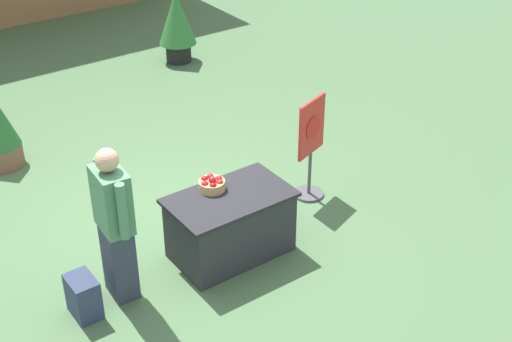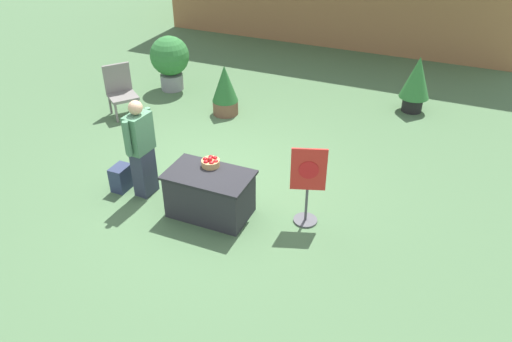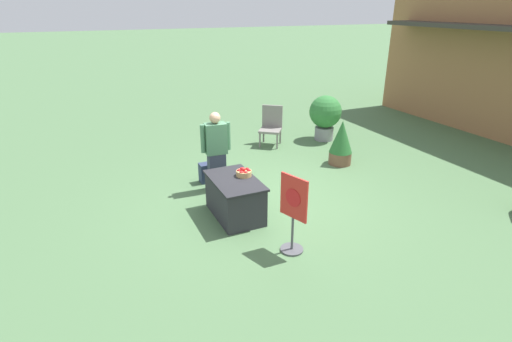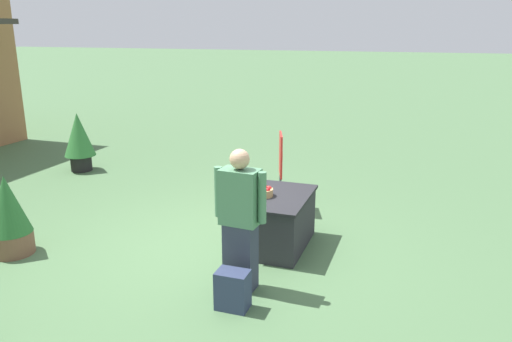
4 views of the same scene
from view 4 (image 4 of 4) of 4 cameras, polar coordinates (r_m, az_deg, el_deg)
ground_plane at (r=6.84m, az=-4.29°, el=-8.64°), size 120.00×120.00×0.00m
display_table at (r=6.71m, az=2.67°, el=-5.74°), size 1.27×0.76×0.72m
apple_basket at (r=6.55m, az=0.77°, el=-2.33°), size 0.28×0.28×0.16m
person_visitor at (r=5.49m, az=-1.82°, el=-5.61°), size 0.29×0.61×1.62m
backpack at (r=5.37m, az=-2.68°, el=-13.42°), size 0.24×0.34×0.42m
poster_board at (r=7.98m, az=2.82°, el=0.07°), size 0.49×0.36×1.25m
potted_plant_far_right at (r=7.18m, az=-26.42°, el=-4.53°), size 0.54×0.54×1.06m
potted_plant_near_left at (r=10.82m, az=-19.59°, el=3.51°), size 0.62×0.62×1.20m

